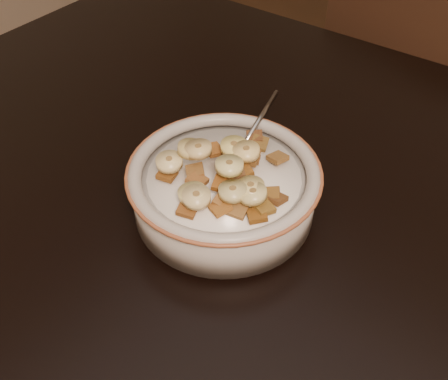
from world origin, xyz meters
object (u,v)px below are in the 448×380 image
Objects in this scene: table at (304,220)px; cereal_bowl at (224,192)px; chair at (336,156)px; spoon at (237,156)px.

cereal_bowl reaches higher than table.
table is at bearing -51.59° from chair.
chair is (-0.17, 0.48, -0.30)m from table.
table is 0.59m from chair.
table is 26.69× the size of spoon.
chair reaches higher than table.
cereal_bowl is at bearing 90.00° from spoon.
chair reaches higher than cereal_bowl.
cereal_bowl is 0.05m from spoon.
spoon is at bearing -62.09° from chair.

